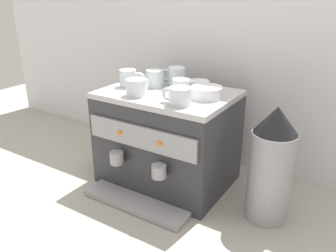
% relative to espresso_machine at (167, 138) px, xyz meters
% --- Properties ---
extents(ground_plane, '(4.00, 4.00, 0.00)m').
position_rel_espresso_machine_xyz_m(ground_plane, '(0.00, 0.01, -0.20)').
color(ground_plane, '#9E998E').
extents(tiled_backsplash_wall, '(2.80, 0.03, 1.04)m').
position_rel_espresso_machine_xyz_m(tiled_backsplash_wall, '(0.00, 0.33, 0.32)').
color(tiled_backsplash_wall, silver).
rests_on(tiled_backsplash_wall, ground_plane).
extents(espresso_machine, '(0.54, 0.50, 0.41)m').
position_rel_espresso_machine_xyz_m(espresso_machine, '(0.00, 0.00, 0.00)').
color(espresso_machine, '#2D2D33').
rests_on(espresso_machine, ground_plane).
extents(ceramic_cup_0, '(0.10, 0.08, 0.07)m').
position_rel_espresso_machine_xyz_m(ceramic_cup_0, '(-0.19, -0.01, 0.24)').
color(ceramic_cup_0, silver).
rests_on(ceramic_cup_0, espresso_machine).
extents(ceramic_cup_1, '(0.10, 0.08, 0.06)m').
position_rel_espresso_machine_xyz_m(ceramic_cup_1, '(0.07, 0.01, 0.24)').
color(ceramic_cup_1, silver).
rests_on(ceramic_cup_1, espresso_machine).
extents(ceramic_cup_2, '(0.08, 0.12, 0.07)m').
position_rel_espresso_machine_xyz_m(ceramic_cup_2, '(-0.08, -0.10, 0.24)').
color(ceramic_cup_2, silver).
rests_on(ceramic_cup_2, espresso_machine).
extents(ceramic_cup_3, '(0.12, 0.07, 0.08)m').
position_rel_espresso_machine_xyz_m(ceramic_cup_3, '(-0.03, 0.11, 0.25)').
color(ceramic_cup_3, silver).
rests_on(ceramic_cup_3, espresso_machine).
extents(ceramic_cup_4, '(0.12, 0.08, 0.06)m').
position_rel_espresso_machine_xyz_m(ceramic_cup_4, '(0.13, -0.12, 0.24)').
color(ceramic_cup_4, silver).
rests_on(ceramic_cup_4, espresso_machine).
extents(ceramic_cup_5, '(0.07, 0.11, 0.07)m').
position_rel_espresso_machine_xyz_m(ceramic_cup_5, '(-0.09, 0.05, 0.24)').
color(ceramic_cup_5, silver).
rests_on(ceramic_cup_5, espresso_machine).
extents(ceramic_bowl_0, '(0.09, 0.09, 0.04)m').
position_rel_espresso_machine_xyz_m(ceramic_bowl_0, '(0.09, 0.11, 0.22)').
color(ceramic_bowl_0, white).
rests_on(ceramic_bowl_0, espresso_machine).
extents(ceramic_bowl_1, '(0.12, 0.12, 0.04)m').
position_rel_espresso_machine_xyz_m(ceramic_bowl_1, '(0.17, 0.01, 0.23)').
color(ceramic_bowl_1, white).
rests_on(ceramic_bowl_1, espresso_machine).
extents(coffee_grinder, '(0.16, 0.16, 0.44)m').
position_rel_espresso_machine_xyz_m(coffee_grinder, '(0.46, -0.03, 0.01)').
color(coffee_grinder, '#939399').
rests_on(coffee_grinder, ground_plane).
extents(milk_pitcher, '(0.10, 0.10, 0.14)m').
position_rel_espresso_machine_xyz_m(milk_pitcher, '(-0.37, -0.02, -0.14)').
color(milk_pitcher, '#B7B7BC').
rests_on(milk_pitcher, ground_plane).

